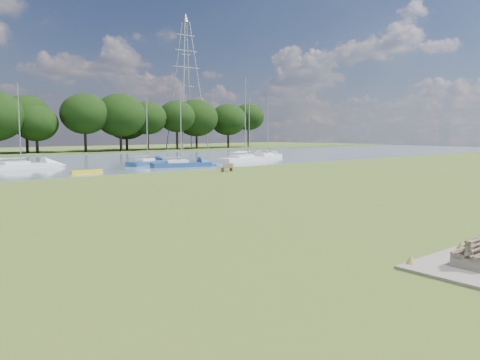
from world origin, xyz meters
TOP-DOWN VIEW (x-y plane):
  - ground at (0.00, 0.00)m, footprint 220.00×220.00m
  - river at (0.00, 42.00)m, footprint 220.00×40.00m
  - concrete_pad at (0.00, -14.00)m, footprint 4.20×3.20m
  - bench_pair at (-0.00, -14.00)m, footprint 1.79×1.09m
  - riverbank_bench at (15.09, 18.03)m, footprint 1.45×0.57m
  - kayak at (2.85, 25.01)m, footprint 3.11×0.76m
  - pylon at (43.88, 70.00)m, footprint 6.87×4.82m
  - sailboat_0 at (12.80, 31.05)m, footprint 6.41×4.04m
  - sailboat_2 at (14.41, 26.02)m, footprint 7.17×3.59m
  - sailboat_3 at (-0.72, 34.92)m, footprint 7.82×2.94m
  - sailboat_7 at (26.57, 28.93)m, footprint 9.10×3.70m
  - sailboat_8 at (29.97, 32.06)m, footprint 6.47×2.08m
  - sailboat_9 at (34.09, 32.51)m, footprint 7.06×4.28m

SIDE VIEW (x-z plane):
  - ground at x=0.00m, z-range 0.00..0.00m
  - river at x=0.00m, z-range -0.05..0.05m
  - concrete_pad at x=0.00m, z-range 0.00..0.10m
  - kayak at x=2.85m, z-range 0.05..0.36m
  - riverbank_bench at x=15.09m, z-range 0.00..0.87m
  - bench_pair at x=0.00m, z-range 0.01..0.96m
  - sailboat_8 at x=29.97m, z-range -3.95..5.01m
  - sailboat_0 at x=12.80m, z-range -3.50..4.57m
  - sailboat_2 at x=14.41m, z-range -3.90..4.96m
  - sailboat_3 at x=-0.72m, z-range -4.13..5.23m
  - sailboat_9 at x=34.09m, z-range -4.39..5.51m
  - sailboat_7 at x=26.57m, z-range -5.15..6.30m
  - pylon at x=43.88m, z-range 3.89..33.92m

